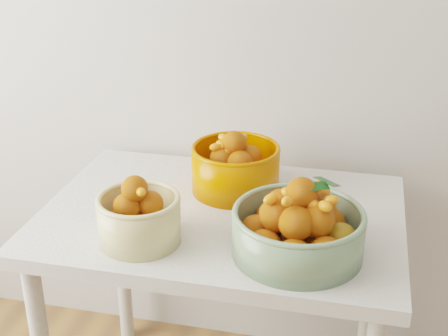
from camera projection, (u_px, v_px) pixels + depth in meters
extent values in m
cube|color=silver|center=(222.00, 218.00, 1.75)|extent=(1.00, 0.70, 0.04)
cylinder|color=silver|center=(122.00, 258.00, 2.25)|extent=(0.05, 0.05, 0.71)
cylinder|color=silver|center=(370.00, 290.00, 2.07)|extent=(0.05, 0.05, 0.71)
cylinder|color=#DCCB88|center=(139.00, 220.00, 1.58)|extent=(0.23, 0.23, 0.12)
torus|color=#DCCB88|center=(138.00, 199.00, 1.55)|extent=(0.23, 0.23, 0.01)
sphere|color=#D1660C|center=(159.00, 227.00, 1.57)|extent=(0.07, 0.07, 0.07)
sphere|color=#D1660C|center=(147.00, 214.00, 1.63)|extent=(0.07, 0.07, 0.07)
sphere|color=#D15108|center=(120.00, 222.00, 1.59)|extent=(0.07, 0.07, 0.07)
sphere|color=#D15108|center=(132.00, 235.00, 1.53)|extent=(0.07, 0.07, 0.07)
sphere|color=#D15108|center=(140.00, 224.00, 1.58)|extent=(0.07, 0.07, 0.07)
sphere|color=#D15108|center=(150.00, 204.00, 1.57)|extent=(0.07, 0.07, 0.07)
sphere|color=#D15108|center=(127.00, 207.00, 1.55)|extent=(0.07, 0.07, 0.07)
sphere|color=#D15108|center=(135.00, 189.00, 1.54)|extent=(0.07, 0.07, 0.07)
ellipsoid|color=orange|center=(129.00, 196.00, 1.57)|extent=(0.04, 0.04, 0.03)
ellipsoid|color=orange|center=(141.00, 192.00, 1.51)|extent=(0.04, 0.04, 0.03)
cylinder|color=gray|center=(298.00, 234.00, 1.52)|extent=(0.37, 0.37, 0.11)
torus|color=gray|center=(299.00, 213.00, 1.50)|extent=(0.37, 0.37, 0.02)
sphere|color=#D1660C|center=(341.00, 239.00, 1.51)|extent=(0.08, 0.08, 0.08)
sphere|color=#D15108|center=(330.00, 223.00, 1.57)|extent=(0.08, 0.08, 0.08)
sphere|color=#D15108|center=(303.00, 215.00, 1.61)|extent=(0.08, 0.08, 0.08)
sphere|color=#D15108|center=(272.00, 218.00, 1.60)|extent=(0.09, 0.09, 0.09)
sphere|color=#D15108|center=(256.00, 231.00, 1.54)|extent=(0.08, 0.08, 0.08)
sphere|color=#D15108|center=(264.00, 247.00, 1.47)|extent=(0.09, 0.09, 0.09)
sphere|color=#D15108|center=(294.00, 257.00, 1.43)|extent=(0.09, 0.09, 0.09)
sphere|color=#D15108|center=(326.00, 254.00, 1.44)|extent=(0.09, 0.09, 0.09)
sphere|color=#D15108|center=(298.00, 235.00, 1.52)|extent=(0.08, 0.08, 0.08)
sphere|color=#D15108|center=(321.00, 209.00, 1.51)|extent=(0.08, 0.08, 0.08)
sphere|color=#D15108|center=(303.00, 201.00, 1.55)|extent=(0.08, 0.08, 0.08)
sphere|color=#D15108|center=(281.00, 204.00, 1.53)|extent=(0.08, 0.08, 0.08)
sphere|color=#D15108|center=(277.00, 215.00, 1.48)|extent=(0.09, 0.09, 0.09)
sphere|color=#D15108|center=(296.00, 223.00, 1.45)|extent=(0.08, 0.08, 0.08)
sphere|color=#D15108|center=(318.00, 220.00, 1.46)|extent=(0.08, 0.08, 0.08)
sphere|color=#D15108|center=(302.00, 193.00, 1.47)|extent=(0.08, 0.08, 0.08)
ellipsoid|color=orange|center=(331.00, 200.00, 1.44)|extent=(0.05, 0.04, 0.04)
ellipsoid|color=orange|center=(288.00, 193.00, 1.50)|extent=(0.05, 0.04, 0.04)
ellipsoid|color=orange|center=(325.00, 206.00, 1.42)|extent=(0.05, 0.05, 0.03)
ellipsoid|color=orange|center=(287.00, 201.00, 1.42)|extent=(0.04, 0.05, 0.04)
ellipsoid|color=orange|center=(324.00, 192.00, 1.52)|extent=(0.05, 0.05, 0.04)
ellipsoid|color=orange|center=(299.00, 207.00, 1.48)|extent=(0.03, 0.04, 0.03)
ellipsoid|color=orange|center=(318.00, 186.00, 1.53)|extent=(0.05, 0.05, 0.04)
ellipsoid|color=orange|center=(300.00, 194.00, 1.48)|extent=(0.03, 0.04, 0.03)
ellipsoid|color=orange|center=(314.00, 189.00, 1.47)|extent=(0.05, 0.04, 0.04)
ellipsoid|color=orange|center=(313.00, 204.00, 1.45)|extent=(0.05, 0.05, 0.04)
ellipsoid|color=orange|center=(297.00, 188.00, 1.49)|extent=(0.04, 0.05, 0.04)
ellipsoid|color=orange|center=(307.00, 215.00, 1.45)|extent=(0.05, 0.05, 0.04)
ellipsoid|color=orange|center=(316.00, 214.00, 1.44)|extent=(0.05, 0.05, 0.03)
ellipsoid|color=orange|center=(305.00, 191.00, 1.48)|extent=(0.05, 0.05, 0.04)
ellipsoid|color=orange|center=(271.00, 199.00, 1.45)|extent=(0.05, 0.05, 0.04)
cylinder|color=#CE5500|center=(235.00, 169.00, 1.84)|extent=(0.26, 0.26, 0.13)
torus|color=#CE5500|center=(236.00, 148.00, 1.81)|extent=(0.27, 0.27, 0.01)
sphere|color=#D1660C|center=(261.00, 178.00, 1.83)|extent=(0.08, 0.08, 0.08)
sphere|color=#D15108|center=(251.00, 167.00, 1.90)|extent=(0.07, 0.07, 0.07)
sphere|color=#D15108|center=(227.00, 165.00, 1.91)|extent=(0.07, 0.07, 0.07)
sphere|color=#D15108|center=(210.00, 173.00, 1.86)|extent=(0.08, 0.08, 0.08)
sphere|color=#D15108|center=(218.00, 184.00, 1.79)|extent=(0.07, 0.07, 0.07)
sphere|color=#D15108|center=(243.00, 186.00, 1.78)|extent=(0.07, 0.07, 0.07)
sphere|color=#D15108|center=(235.00, 175.00, 1.85)|extent=(0.07, 0.07, 0.07)
sphere|color=#D15108|center=(250.00, 157.00, 1.83)|extent=(0.07, 0.07, 0.07)
sphere|color=#D15108|center=(231.00, 152.00, 1.86)|extent=(0.07, 0.07, 0.07)
sphere|color=#D15108|center=(222.00, 160.00, 1.81)|extent=(0.07, 0.07, 0.07)
sphere|color=#D15108|center=(240.00, 163.00, 1.79)|extent=(0.08, 0.08, 0.08)
sphere|color=#D15108|center=(235.00, 143.00, 1.80)|extent=(0.07, 0.07, 0.07)
ellipsoid|color=orange|center=(224.00, 150.00, 1.82)|extent=(0.04, 0.03, 0.04)
ellipsoid|color=orange|center=(229.00, 151.00, 1.80)|extent=(0.05, 0.04, 0.03)
ellipsoid|color=orange|center=(243.00, 138.00, 1.84)|extent=(0.03, 0.04, 0.03)
ellipsoid|color=orange|center=(236.00, 149.00, 1.81)|extent=(0.04, 0.05, 0.04)
ellipsoid|color=orange|center=(234.00, 150.00, 1.81)|extent=(0.04, 0.04, 0.03)
ellipsoid|color=orange|center=(215.00, 147.00, 1.79)|extent=(0.04, 0.04, 0.03)
ellipsoid|color=orange|center=(236.00, 146.00, 1.81)|extent=(0.04, 0.04, 0.03)
ellipsoid|color=orange|center=(221.00, 144.00, 1.84)|extent=(0.04, 0.04, 0.03)
ellipsoid|color=orange|center=(223.00, 138.00, 1.83)|extent=(0.04, 0.04, 0.03)
ellipsoid|color=orange|center=(229.00, 149.00, 1.83)|extent=(0.04, 0.04, 0.03)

